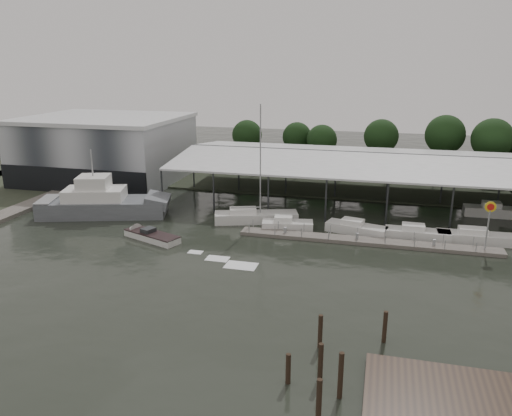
% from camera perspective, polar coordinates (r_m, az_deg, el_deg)
% --- Properties ---
extents(ground, '(200.00, 200.00, 0.00)m').
position_cam_1_polar(ground, '(49.34, -5.84, -6.42)').
color(ground, '#232820').
rests_on(ground, ground).
extents(land_strip_far, '(140.00, 30.00, 0.30)m').
position_cam_1_polar(land_strip_far, '(88.13, 3.57, 4.00)').
color(land_strip_far, '#343A2B').
rests_on(land_strip_far, ground).
extents(land_strip_west, '(20.00, 40.00, 0.30)m').
position_cam_1_polar(land_strip_west, '(93.64, -22.82, 3.48)').
color(land_strip_west, '#343A2B').
rests_on(land_strip_west, ground).
extents(storage_warehouse, '(24.50, 20.50, 10.50)m').
position_cam_1_polar(storage_warehouse, '(85.95, -16.78, 6.54)').
color(storage_warehouse, '#B0B4BB').
rests_on(storage_warehouse, ground).
extents(covered_boat_shed, '(58.24, 24.00, 6.96)m').
position_cam_1_polar(covered_boat_shed, '(71.73, 14.98, 5.49)').
color(covered_boat_shed, white).
rests_on(covered_boat_shed, ground).
extents(trawler_dock, '(3.00, 18.00, 0.50)m').
position_cam_1_polar(trawler_dock, '(75.35, -23.93, 0.53)').
color(trawler_dock, slate).
rests_on(trawler_dock, ground).
extents(floating_dock, '(28.00, 2.00, 1.40)m').
position_cam_1_polar(floating_dock, '(55.86, 12.46, -3.73)').
color(floating_dock, slate).
rests_on(floating_dock, ground).
extents(shell_fuel_sign, '(1.10, 0.18, 5.55)m').
position_cam_1_polar(shell_fuel_sign, '(55.77, 25.10, -0.94)').
color(shell_fuel_sign, '#939699').
rests_on(shell_fuel_sign, ground).
extents(grey_trawler, '(17.10, 9.50, 8.84)m').
position_cam_1_polar(grey_trawler, '(66.73, -16.98, 0.51)').
color(grey_trawler, slate).
rests_on(grey_trawler, ground).
extents(white_sailboat, '(10.47, 5.58, 14.53)m').
position_cam_1_polar(white_sailboat, '(61.42, -0.15, -1.01)').
color(white_sailboat, silver).
rests_on(white_sailboat, ground).
extents(speedboat_underway, '(17.87, 8.36, 2.00)m').
position_cam_1_polar(speedboat_underway, '(57.11, -12.23, -3.05)').
color(speedboat_underway, silver).
rests_on(speedboat_underway, ground).
extents(moored_cruiser_0, '(6.19, 3.15, 1.70)m').
position_cam_1_polar(moored_cruiser_0, '(58.74, 3.56, -1.92)').
color(moored_cruiser_0, silver).
rests_on(moored_cruiser_0, ground).
extents(moored_cruiser_1, '(7.28, 3.90, 1.70)m').
position_cam_1_polar(moored_cruiser_1, '(58.61, 11.35, -2.27)').
color(moored_cruiser_1, silver).
rests_on(moored_cruiser_1, ground).
extents(moored_cruiser_2, '(7.03, 2.27, 1.70)m').
position_cam_1_polar(moored_cruiser_2, '(58.55, 17.90, -2.78)').
color(moored_cruiser_2, silver).
rests_on(moored_cruiser_2, ground).
extents(moored_cruiser_3, '(8.43, 2.41, 1.70)m').
position_cam_1_polar(moored_cruiser_3, '(59.67, 23.87, -3.06)').
color(moored_cruiser_3, silver).
rests_on(moored_cruiser_3, ground).
extents(mooring_pilings, '(6.01, 9.57, 3.63)m').
position_cam_1_polar(mooring_pilings, '(32.97, 8.54, -17.17)').
color(mooring_pilings, '#2F2217').
rests_on(mooring_pilings, ground).
extents(horizon_tree_line, '(70.42, 9.64, 10.20)m').
position_cam_1_polar(horizon_tree_line, '(91.80, 18.82, 7.36)').
color(horizon_tree_line, black).
rests_on(horizon_tree_line, ground).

